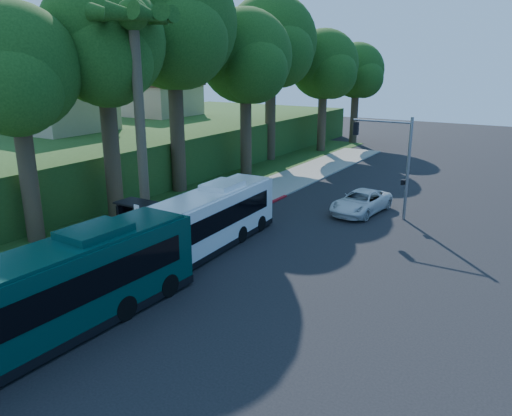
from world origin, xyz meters
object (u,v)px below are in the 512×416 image
Objects in this scene: teal_bus at (56,290)px; white_bus at (205,221)px; bus_shelter at (141,214)px; pickup at (361,202)px.

white_bus is at bearing 95.77° from teal_bus.
bus_shelter is 0.26× the size of white_bus.
bus_shelter is 15.65m from pickup.
bus_shelter reaches higher than pickup.
teal_bus is at bearing -94.69° from pickup.
bus_shelter is at bearing 117.95° from teal_bus.
bus_shelter is 0.24× the size of teal_bus.
pickup is (8.96, 12.79, -1.01)m from bus_shelter.
white_bus is 10.58m from teal_bus.
teal_bus is 2.31× the size of pickup.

